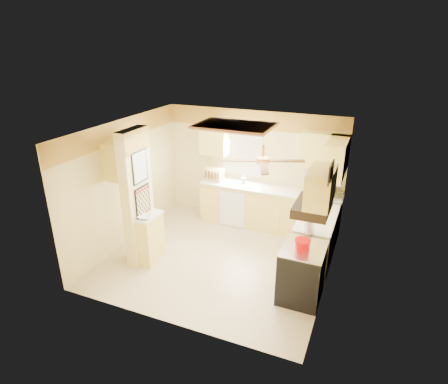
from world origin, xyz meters
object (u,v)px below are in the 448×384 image
at_px(dutch_oven, 302,244).
at_px(microwave, 322,189).
at_px(stove, 302,273).
at_px(bowl, 145,217).
at_px(kettle, 309,226).

bearing_deg(dutch_oven, microwave, 91.92).
distance_m(stove, microwave, 2.23).
bearing_deg(bowl, microwave, 39.94).
bearing_deg(bowl, stove, 2.72).
bearing_deg(microwave, bowl, 38.39).
bearing_deg(dutch_oven, bowl, -178.35).
distance_m(microwave, kettle, 1.66).
height_order(stove, microwave, microwave).
height_order(bowl, kettle, kettle).
xyz_separation_m(dutch_oven, kettle, (0.00, 0.53, 0.06)).
relative_size(bowl, dutch_oven, 0.96).
bearing_deg(microwave, stove, 90.91).
relative_size(stove, microwave, 1.82).
relative_size(stove, dutch_oven, 3.74).
height_order(bowl, dutch_oven, dutch_oven).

